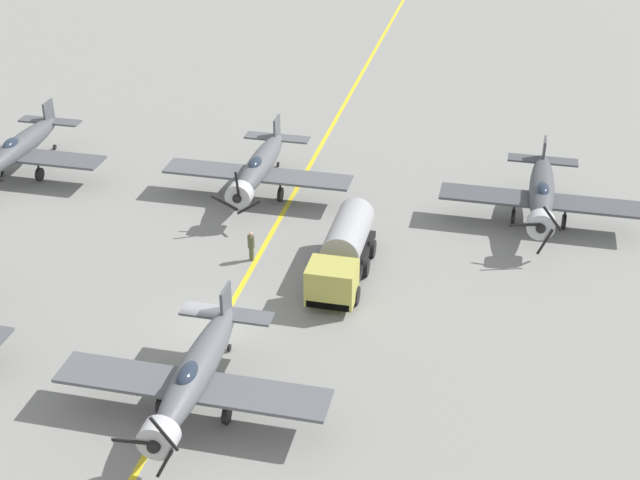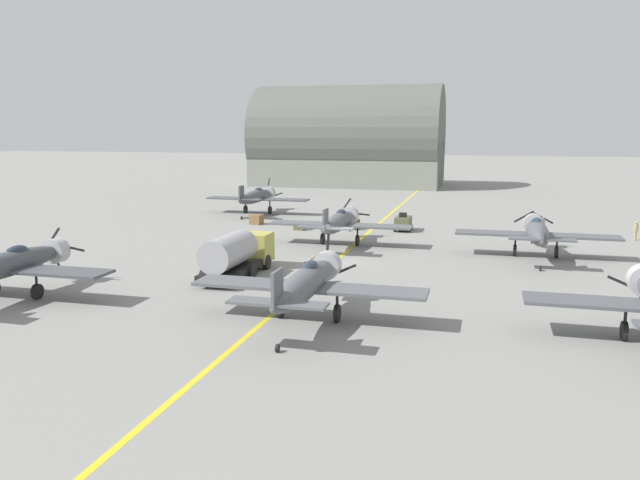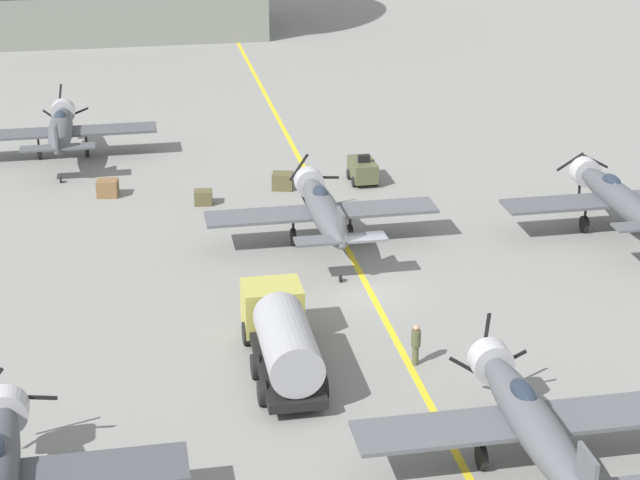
% 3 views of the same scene
% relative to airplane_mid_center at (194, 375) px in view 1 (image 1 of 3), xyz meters
% --- Properties ---
extents(ground_plane, '(400.00, 400.00, 0.00)m').
position_rel_airplane_mid_center_xyz_m(ground_plane, '(1.15, -5.54, -2.01)').
color(ground_plane, gray).
extents(taxiway_stripe, '(0.30, 160.00, 0.01)m').
position_rel_airplane_mid_center_xyz_m(taxiway_stripe, '(1.15, -5.54, -2.01)').
color(taxiway_stripe, yellow).
rests_on(taxiway_stripe, ground).
extents(airplane_mid_center, '(12.00, 9.98, 3.65)m').
position_rel_airplane_mid_center_xyz_m(airplane_mid_center, '(0.00, 0.00, 0.00)').
color(airplane_mid_center, '#57595E').
rests_on(airplane_mid_center, ground).
extents(airplane_near_right, '(12.00, 9.98, 3.79)m').
position_rel_airplane_mid_center_xyz_m(airplane_near_right, '(19.63, -20.14, 0.00)').
color(airplane_near_right, '#4D5055').
rests_on(airplane_near_right, ground).
extents(airplane_near_left, '(12.00, 9.98, 3.65)m').
position_rel_airplane_mid_center_xyz_m(airplane_near_left, '(-14.33, -21.10, 0.00)').
color(airplane_near_left, '#47494E').
rests_on(airplane_near_left, ground).
extents(airplane_near_center, '(12.00, 9.98, 3.80)m').
position_rel_airplane_mid_center_xyz_m(airplane_near_center, '(3.23, -20.83, 0.00)').
color(airplane_near_center, '#56595E').
rests_on(airplane_near_center, ground).
extents(fuel_tanker, '(2.68, 8.00, 2.98)m').
position_rel_airplane_mid_center_xyz_m(fuel_tanker, '(-3.99, -12.41, -0.50)').
color(fuel_tanker, black).
rests_on(fuel_tanker, ground).
extents(ground_crew_inspecting, '(0.39, 0.39, 1.80)m').
position_rel_airplane_mid_center_xyz_m(ground_crew_inspecting, '(1.40, -13.00, -1.03)').
color(ground_crew_inspecting, '#515638').
rests_on(ground_crew_inspecting, ground).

